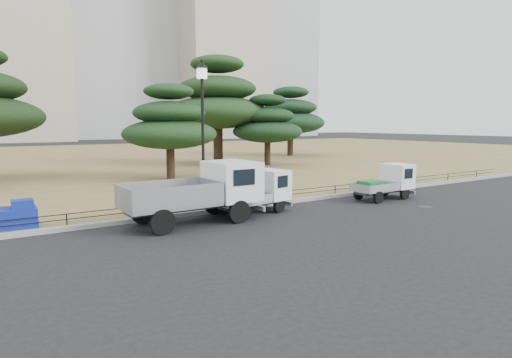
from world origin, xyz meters
TOP-DOWN VIEW (x-y plane):
  - ground at (0.00, 0.00)m, footprint 220.00×220.00m
  - lawn at (0.00, 30.60)m, footprint 120.00×56.00m
  - curb at (0.00, 2.60)m, footprint 120.00×0.25m
  - truck_large at (-2.76, 1.35)m, footprint 4.94×2.12m
  - truck_kei_front at (-0.15, 1.65)m, footprint 3.31×1.89m
  - truck_kei_rear at (6.63, 1.05)m, footprint 3.09×1.37m
  - street_lamp at (-1.89, 2.90)m, footprint 0.51×0.51m
  - pipe_fence at (0.00, 2.75)m, footprint 38.00×0.04m
  - tarp_pile at (-8.48, 3.34)m, footprint 1.39×1.03m
  - manhole at (6.50, -1.20)m, footprint 0.60×0.60m
  - pine_center_left at (0.27, 12.06)m, footprint 5.62×5.62m
  - pine_center_right at (7.25, 19.32)m, footprint 8.32×8.32m
  - pine_east_near at (10.16, 16.29)m, footprint 5.61×5.61m
  - pine_east_far at (18.00, 23.64)m, footprint 7.10×7.10m
  - tower_east at (40.00, 82.00)m, footprint 20.00×18.00m
  - tower_far_east at (58.00, 90.00)m, footprint 24.00×20.00m
  - radio_tower at (72.00, 85.00)m, footprint 1.80×1.80m

SIDE VIEW (x-z plane):
  - ground at x=0.00m, z-range 0.00..0.00m
  - manhole at x=6.50m, z-range 0.00..0.01m
  - lawn at x=0.00m, z-range 0.00..0.15m
  - curb at x=0.00m, z-range 0.00..0.16m
  - pipe_fence at x=0.00m, z-range 0.24..0.64m
  - tarp_pile at x=-8.48m, z-range 0.06..0.97m
  - truck_kei_rear at x=6.63m, z-range 0.00..1.60m
  - truck_kei_front at x=-0.15m, z-range 0.00..1.65m
  - truck_large at x=-2.76m, z-range 0.12..2.25m
  - pine_east_near at x=10.16m, z-range 0.59..6.26m
  - pine_center_left at x=0.27m, z-range 0.59..6.31m
  - street_lamp at x=-1.89m, z-range 1.16..6.87m
  - pine_east_far at x=18.00m, z-range 0.70..7.84m
  - pine_center_right at x=7.25m, z-range 0.85..9.68m
  - tower_east at x=40.00m, z-range 0.00..48.00m
  - radio_tower at x=72.00m, z-range -1.46..61.54m
  - tower_far_east at x=58.00m, z-range 0.00..70.00m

